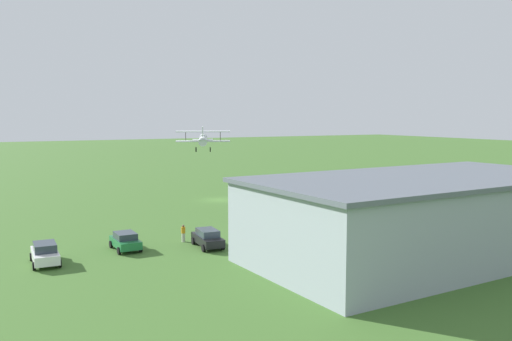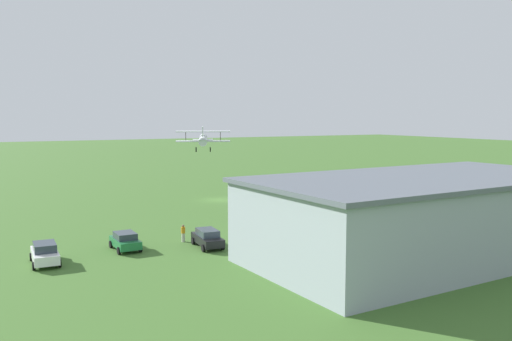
% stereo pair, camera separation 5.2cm
% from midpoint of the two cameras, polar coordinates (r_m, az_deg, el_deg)
% --- Properties ---
extents(ground_plane, '(400.00, 400.00, 0.00)m').
position_cam_midpoint_polar(ground_plane, '(75.33, -3.93, -3.12)').
color(ground_plane, '#3D6628').
extents(hangar, '(30.47, 16.60, 6.75)m').
position_cam_midpoint_polar(hangar, '(46.85, 17.34, -4.63)').
color(hangar, '#99A3AD').
rests_on(hangar, ground_plane).
extents(biplane, '(7.39, 7.14, 3.52)m').
position_cam_midpoint_polar(biplane, '(72.61, -5.64, 3.32)').
color(biplane, silver).
extents(car_black, '(2.22, 4.51, 1.61)m').
position_cam_midpoint_polar(car_black, '(48.56, -5.16, -7.09)').
color(car_black, black).
rests_on(car_black, ground_plane).
extents(car_green, '(2.14, 4.00, 1.54)m').
position_cam_midpoint_polar(car_green, '(48.75, -13.65, -7.22)').
color(car_green, '#1E6B38').
rests_on(car_green, ground_plane).
extents(car_white, '(2.18, 4.46, 1.69)m').
position_cam_midpoint_polar(car_white, '(46.11, -21.41, -8.12)').
color(car_white, white).
rests_on(car_white, ground_plane).
extents(person_beside_truck, '(0.44, 0.44, 1.68)m').
position_cam_midpoint_polar(person_beside_truck, '(64.21, 8.79, -3.97)').
color(person_beside_truck, '#B23333').
rests_on(person_beside_truck, ground_plane).
extents(person_by_parked_cars, '(0.53, 0.53, 1.60)m').
position_cam_midpoint_polar(person_by_parked_cars, '(50.80, -7.71, -6.59)').
color(person_by_parked_cars, beige).
rests_on(person_by_parked_cars, ground_plane).
extents(person_crossing_taxiway, '(0.50, 0.50, 1.59)m').
position_cam_midpoint_polar(person_crossing_taxiway, '(64.49, 11.48, -4.02)').
color(person_crossing_taxiway, '#B23333').
rests_on(person_crossing_taxiway, ground_plane).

